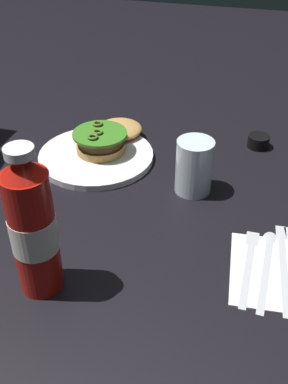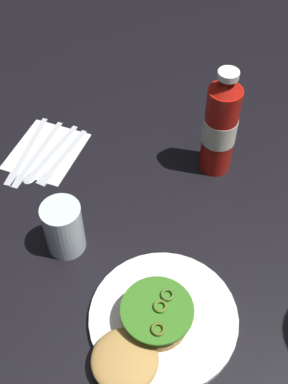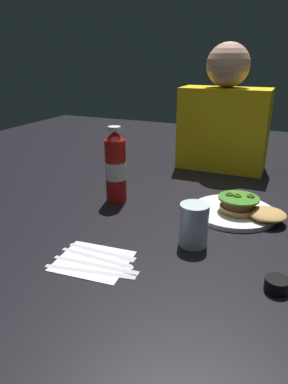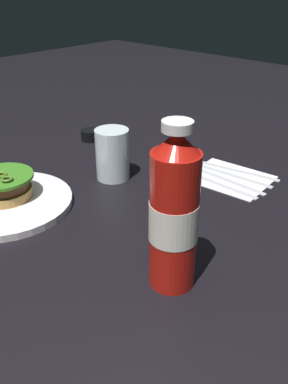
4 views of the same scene
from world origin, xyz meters
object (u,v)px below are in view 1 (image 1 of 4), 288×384
at_px(condiment_cup, 259,141).
at_px(spoon_utensil, 268,256).
at_px(burger_sandwich, 108,137).
at_px(water_glass, 194,166).
at_px(ketchup_bottle, 33,228).
at_px(napkin, 275,271).
at_px(dinner_plate, 96,156).
at_px(butter_knife, 283,260).
at_px(fork_utensil, 249,259).

bearing_deg(condiment_cup, spoon_utensil, -173.37).
xyz_separation_m(burger_sandwich, water_glass, (-0.11, -0.22, 0.02)).
relative_size(burger_sandwich, ketchup_bottle, 0.81).
height_order(ketchup_bottle, water_glass, ketchup_bottle).
height_order(burger_sandwich, napkin, burger_sandwich).
bearing_deg(condiment_cup, dinner_plate, 113.66).
height_order(burger_sandwich, water_glass, water_glass).
bearing_deg(ketchup_bottle, dinner_plate, 7.45).
distance_m(water_glass, spoon_utensil, 0.23).
relative_size(butter_knife, fork_utensil, 1.17).
bearing_deg(burger_sandwich, napkin, -127.51).
bearing_deg(burger_sandwich, ketchup_bottle, -175.03).
bearing_deg(condiment_cup, water_glass, 151.44).
distance_m(water_glass, condiment_cup, 0.24).
xyz_separation_m(ketchup_bottle, butter_knife, (0.15, -0.36, -0.11)).
bearing_deg(fork_utensil, napkin, -109.50).
bearing_deg(butter_knife, ketchup_bottle, 112.60).
xyz_separation_m(burger_sandwich, butter_knife, (-0.27, -0.40, -0.03)).
height_order(water_glass, napkin, water_glass).
distance_m(condiment_cup, fork_utensil, 0.39).
bearing_deg(ketchup_bottle, burger_sandwich, 4.97).
xyz_separation_m(water_glass, spoon_utensil, (-0.16, -0.16, -0.05)).
distance_m(dinner_plate, fork_utensil, 0.43).
relative_size(dinner_plate, spoon_utensil, 1.29).
xyz_separation_m(dinner_plate, butter_knife, (-0.22, -0.41, -0.00)).
bearing_deg(spoon_utensil, water_glass, 44.07).
bearing_deg(spoon_utensil, condiment_cup, 6.63).
distance_m(ketchup_bottle, spoon_utensil, 0.39).
bearing_deg(spoon_utensil, dinner_plate, 60.00).
bearing_deg(water_glass, butter_knife, -131.84).
distance_m(burger_sandwich, fork_utensil, 0.45).
bearing_deg(napkin, condiment_cup, 8.01).
bearing_deg(butter_knife, burger_sandwich, 55.99).
bearing_deg(ketchup_bottle, fork_utensil, -65.86).
bearing_deg(burger_sandwich, fork_utensil, -129.30).
relative_size(spoon_utensil, fork_utensil, 1.08).
bearing_deg(dinner_plate, fork_utensil, -123.54).
bearing_deg(fork_utensil, water_glass, 36.06).
bearing_deg(dinner_plate, condiment_cup, -66.34).
bearing_deg(spoon_utensil, fork_utensil, 115.17).
bearing_deg(fork_utensil, butter_knife, -76.78).
xyz_separation_m(napkin, spoon_utensil, (0.03, 0.01, 0.00)).
relative_size(ketchup_bottle, condiment_cup, 5.00).
bearing_deg(napkin, butter_knife, -23.50).
relative_size(butter_knife, spoon_utensil, 1.08).
xyz_separation_m(ketchup_bottle, spoon_utensil, (0.15, -0.34, -0.11)).
height_order(dinner_plate, condiment_cup, condiment_cup).
bearing_deg(condiment_cup, butter_knife, -169.61).
relative_size(napkin, spoon_utensil, 0.85).
bearing_deg(fork_utensil, condiment_cup, 2.10).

